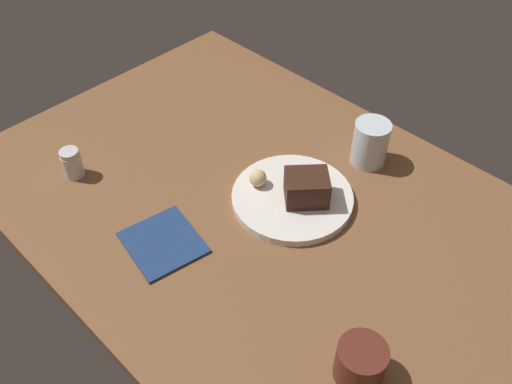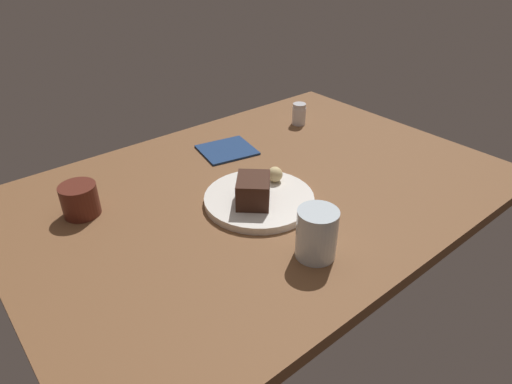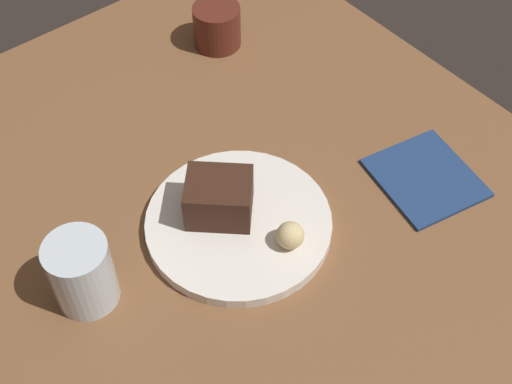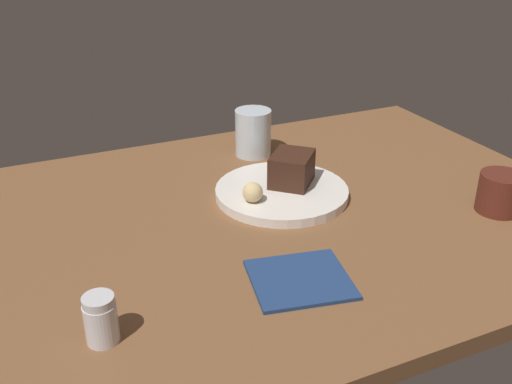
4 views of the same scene
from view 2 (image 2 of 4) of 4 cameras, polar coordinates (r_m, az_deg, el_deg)
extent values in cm
cube|color=brown|center=(110.50, 0.87, 0.13)|extent=(120.00, 84.00, 3.00)
cylinder|color=white|center=(102.87, 0.40, -0.93)|extent=(25.51, 25.51, 1.76)
cube|color=#381E14|center=(98.57, -0.35, 0.20)|extent=(11.28, 11.37, 6.16)
sphere|color=#DBC184|center=(107.45, 2.46, 2.28)|extent=(3.73, 3.73, 3.73)
cylinder|color=silver|center=(144.17, 5.54, 9.75)|extent=(4.33, 4.33, 5.59)
cylinder|color=silver|center=(142.94, 5.61, 11.01)|extent=(4.11, 4.11, 1.20)
cylinder|color=silver|center=(85.71, 7.81, -5.33)|extent=(7.99, 7.99, 10.28)
cylinder|color=#562319|center=(104.92, -21.71, -0.96)|extent=(8.05, 8.05, 7.27)
cube|color=navy|center=(126.87, -3.75, 5.41)|extent=(16.83, 15.89, 0.60)
camera|label=1|loc=(1.32, -47.07, 35.48)|focal=38.53mm
camera|label=3|loc=(1.09, 42.14, 37.14)|focal=49.67mm
camera|label=4|loc=(1.87, -7.44, 29.85)|focal=41.40mm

